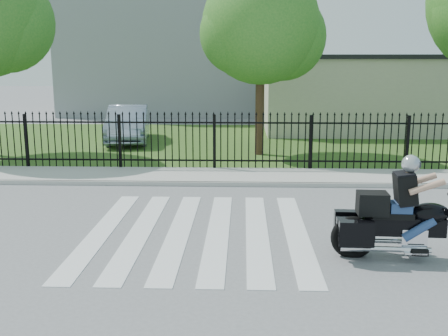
{
  "coord_description": "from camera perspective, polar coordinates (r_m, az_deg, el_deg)",
  "views": [
    {
      "loc": [
        0.9,
        -10.24,
        3.47
      ],
      "look_at": [
        0.46,
        1.69,
        1.0
      ],
      "focal_mm": 42.0,
      "sensor_mm": 36.0,
      "label": 1
    }
  ],
  "objects": [
    {
      "name": "tree_mid",
      "position": [
        19.29,
        4.03,
        15.22
      ],
      "size": [
        4.2,
        4.2,
        6.78
      ],
      "color": "#382316",
      "rests_on": "ground"
    },
    {
      "name": "motorcycle_rider",
      "position": [
        9.78,
        19.62,
        -4.95
      ],
      "size": [
        2.9,
        0.94,
        1.91
      ],
      "rotation": [
        0.0,
        0.0,
        -0.05
      ],
      "color": "black",
      "rests_on": "ground"
    },
    {
      "name": "parked_car",
      "position": [
        22.82,
        -10.4,
        4.76
      ],
      "size": [
        2.3,
        4.88,
        1.55
      ],
      "primitive_type": "imported",
      "rotation": [
        0.0,
        0.0,
        0.15
      ],
      "color": "#919FB7",
      "rests_on": "grass_strip"
    },
    {
      "name": "building_low_roof",
      "position": [
        26.94,
        15.51,
        11.56
      ],
      "size": [
        10.2,
        6.2,
        0.2
      ],
      "primitive_type": "cube",
      "color": "black",
      "rests_on": "building_low"
    },
    {
      "name": "sidewalk",
      "position": [
        15.65,
        -1.24,
        -0.9
      ],
      "size": [
        40.0,
        2.0,
        0.12
      ],
      "primitive_type": "cube",
      "color": "#ADAAA3",
      "rests_on": "ground"
    },
    {
      "name": "ground",
      "position": [
        10.85,
        -2.77,
        -6.97
      ],
      "size": [
        120.0,
        120.0,
        0.0
      ],
      "primitive_type": "plane",
      "color": "slate",
      "rests_on": "ground"
    },
    {
      "name": "iron_fence",
      "position": [
        16.47,
        -1.05,
        2.72
      ],
      "size": [
        26.0,
        0.04,
        1.8
      ],
      "color": "black",
      "rests_on": "ground"
    },
    {
      "name": "grass_strip",
      "position": [
        22.53,
        -0.21,
        2.86
      ],
      "size": [
        40.0,
        12.0,
        0.02
      ],
      "primitive_type": "cube",
      "color": "#31531C",
      "rests_on": "ground"
    },
    {
      "name": "building_tall",
      "position": [
        36.54,
        -4.18,
        15.63
      ],
      "size": [
        15.0,
        10.0,
        12.0
      ],
      "primitive_type": "cube",
      "color": "gray",
      "rests_on": "ground"
    },
    {
      "name": "building_low",
      "position": [
        27.0,
        15.3,
        7.63
      ],
      "size": [
        10.0,
        6.0,
        3.5
      ],
      "primitive_type": "cube",
      "color": "beige",
      "rests_on": "ground"
    },
    {
      "name": "curb",
      "position": [
        14.67,
        -1.46,
        -1.75
      ],
      "size": [
        40.0,
        0.12,
        0.12
      ],
      "primitive_type": "cube",
      "color": "#ADAAA3",
      "rests_on": "ground"
    },
    {
      "name": "crosswalk",
      "position": [
        10.85,
        -2.78,
        -6.94
      ],
      "size": [
        5.0,
        5.5,
        0.01
      ],
      "primitive_type": null,
      "color": "silver",
      "rests_on": "ground"
    }
  ]
}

